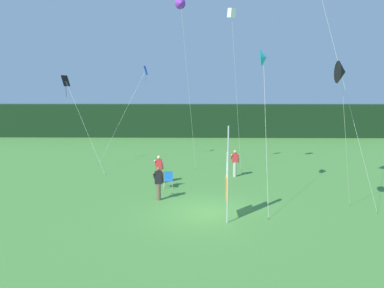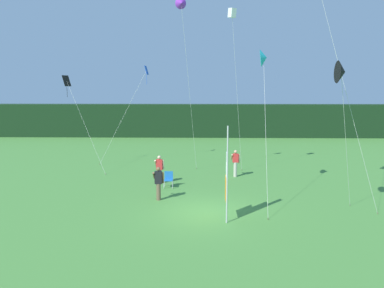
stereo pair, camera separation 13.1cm
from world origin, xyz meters
name	(u,v)px [view 1 (the left image)]	position (x,y,z in m)	size (l,w,h in m)	color
ground_plane	(207,212)	(0.00, 0.00, 0.00)	(120.00, 120.00, 0.00)	#478438
distant_treeline	(202,121)	(0.00, 26.21, 1.83)	(80.00, 2.40, 3.65)	black
banner_flag	(227,175)	(0.81, -1.04, 1.95)	(0.06, 1.03, 4.08)	#B7B7BC
person_near_banner	(159,169)	(-2.70, 5.04, 0.89)	(0.55, 0.48, 1.67)	#2D334C
person_mid_field	(235,163)	(1.90, 6.84, 0.91)	(0.55, 0.48, 1.70)	#B7B2A3
person_far_left	(159,182)	(-2.39, 1.80, 0.91)	(0.55, 0.48, 1.70)	brown
folding_chair	(168,178)	(-2.09, 4.24, 0.51)	(0.51, 0.51, 0.89)	#BCBCC1
kite_blue_diamond_0	(142,78)	(-4.52, 11.21, 6.22)	(3.58, 1.26, 7.13)	brown
kite_black_diamond_2	(68,86)	(-9.22, 9.07, 5.65)	(3.22, 2.32, 6.39)	brown
kite_cyan_delta_3	(264,58)	(2.83, 2.75, 7.03)	(0.51, 4.16, 7.51)	brown
kite_purple_delta_4	(181,5)	(-1.46, 6.79, 10.44)	(1.28, 2.62, 10.87)	brown
kite_black_delta_5	(342,72)	(5.34, -0.98, 6.20)	(1.73, 2.53, 6.67)	brown
kite_white_box_6	(232,15)	(1.59, 7.20, 9.91)	(1.22, 1.81, 10.31)	brown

